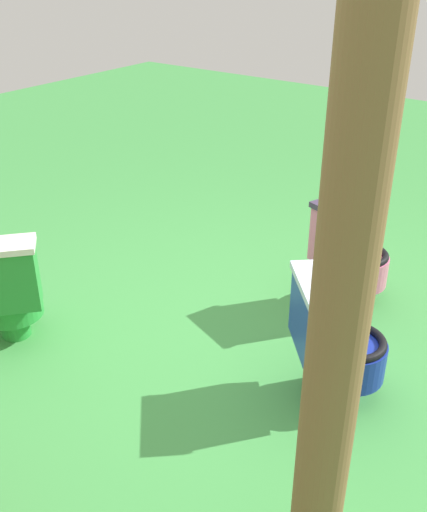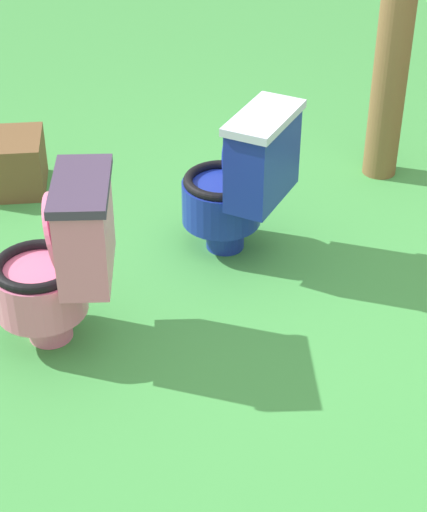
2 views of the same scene
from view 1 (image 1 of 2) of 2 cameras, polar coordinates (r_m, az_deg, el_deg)
name	(u,v)px [view 1 (image 1 of 2)]	position (r m, az deg, el deg)	size (l,w,h in m)	color
ground	(239,358)	(3.57, 2.49, -9.79)	(14.00, 14.00, 0.00)	#429947
toilet_blue	(335,339)	(3.15, 11.61, -7.79)	(0.63, 0.63, 0.73)	#192D9E
toilet_green	(6,289)	(3.71, -19.28, -3.04)	(0.63, 0.63, 0.73)	green
toilet_pink	(352,255)	(3.98, 13.15, 0.08)	(0.54, 0.60, 0.73)	pink
wooden_post	(334,365)	(1.86, 11.48, -10.21)	(0.18, 0.18, 2.11)	brown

